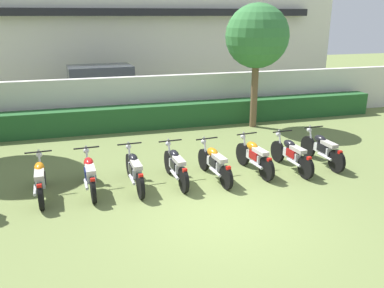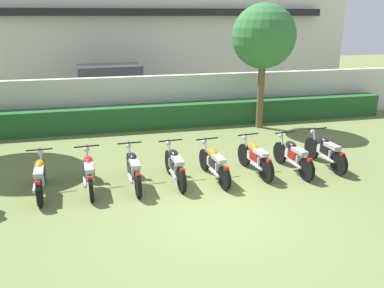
# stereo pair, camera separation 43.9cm
# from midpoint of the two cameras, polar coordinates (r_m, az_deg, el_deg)

# --- Properties ---
(ground) EXTENTS (60.00, 60.00, 0.00)m
(ground) POSITION_cam_midpoint_polar(r_m,az_deg,el_deg) (8.40, 5.23, -10.27)
(ground) COLOR olive
(building) EXTENTS (23.41, 6.50, 7.77)m
(building) POSITION_cam_midpoint_polar(r_m,az_deg,el_deg) (24.06, -8.00, 17.63)
(building) COLOR silver
(building) RESTS_ON ground
(compound_wall) EXTENTS (22.24, 0.30, 1.81)m
(compound_wall) POSITION_cam_midpoint_polar(r_m,az_deg,el_deg) (15.28, -3.99, 6.39)
(compound_wall) COLOR silver
(compound_wall) RESTS_ON ground
(hedge_row) EXTENTS (17.79, 0.70, 0.86)m
(hedge_row) POSITION_cam_midpoint_polar(r_m,az_deg,el_deg) (14.71, -3.49, 4.04)
(hedge_row) COLOR #235628
(hedge_row) RESTS_ON ground
(parked_car) EXTENTS (4.61, 2.31, 1.89)m
(parked_car) POSITION_cam_midpoint_polar(r_m,az_deg,el_deg) (18.13, -10.48, 8.07)
(parked_car) COLOR black
(parked_car) RESTS_ON ground
(tree_far_side) EXTENTS (2.23, 2.23, 4.39)m
(tree_far_side) POSITION_cam_midpoint_polar(r_m,az_deg,el_deg) (14.52, 11.12, 14.82)
(tree_far_side) COLOR brown
(tree_far_side) RESTS_ON ground
(motorcycle_in_row_0) EXTENTS (0.60, 1.88, 0.95)m
(motorcycle_in_row_0) POSITION_cam_midpoint_polar(r_m,az_deg,el_deg) (9.71, -19.70, -4.39)
(motorcycle_in_row_0) COLOR black
(motorcycle_in_row_0) RESTS_ON ground
(motorcycle_in_row_1) EXTENTS (0.60, 1.86, 0.96)m
(motorcycle_in_row_1) POSITION_cam_midpoint_polar(r_m,az_deg,el_deg) (9.64, -13.27, -3.94)
(motorcycle_in_row_1) COLOR black
(motorcycle_in_row_1) RESTS_ON ground
(motorcycle_in_row_2) EXTENTS (0.60, 1.95, 0.96)m
(motorcycle_in_row_2) POSITION_cam_midpoint_polar(r_m,az_deg,el_deg) (9.66, -7.11, -3.52)
(motorcycle_in_row_2) COLOR black
(motorcycle_in_row_2) RESTS_ON ground
(motorcycle_in_row_3) EXTENTS (0.60, 1.86, 0.96)m
(motorcycle_in_row_3) POSITION_cam_midpoint_polar(r_m,az_deg,el_deg) (9.81, -1.19, -3.03)
(motorcycle_in_row_3) COLOR black
(motorcycle_in_row_3) RESTS_ON ground
(motorcycle_in_row_4) EXTENTS (0.60, 1.91, 0.95)m
(motorcycle_in_row_4) POSITION_cam_midpoint_polar(r_m,az_deg,el_deg) (9.99, 4.44, -2.73)
(motorcycle_in_row_4) COLOR black
(motorcycle_in_row_4) RESTS_ON ground
(motorcycle_in_row_5) EXTENTS (0.60, 1.82, 0.97)m
(motorcycle_in_row_5) POSITION_cam_midpoint_polar(r_m,az_deg,el_deg) (10.49, 10.22, -1.88)
(motorcycle_in_row_5) COLOR black
(motorcycle_in_row_5) RESTS_ON ground
(motorcycle_in_row_6) EXTENTS (0.60, 1.93, 0.96)m
(motorcycle_in_row_6) POSITION_cam_midpoint_polar(r_m,az_deg,el_deg) (10.86, 15.41, -1.60)
(motorcycle_in_row_6) COLOR black
(motorcycle_in_row_6) RESTS_ON ground
(motorcycle_in_row_7) EXTENTS (0.60, 1.90, 0.97)m
(motorcycle_in_row_7) POSITION_cam_midpoint_polar(r_m,az_deg,el_deg) (11.48, 19.60, -0.91)
(motorcycle_in_row_7) COLOR black
(motorcycle_in_row_7) RESTS_ON ground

